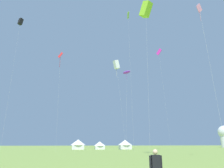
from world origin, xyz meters
name	(u,v)px	position (x,y,z in m)	size (l,w,h in m)	color
kite_white_box	(116,65)	(4.52, 51.40, 23.81)	(3.08, 3.05, 25.15)	white
kite_pink_diamond	(200,13)	(11.62, 20.51, 20.96)	(1.45, 1.63, 22.69)	pink
kite_red_diamond	(60,57)	(-11.22, 50.36, 24.73)	(1.46, 1.90, 26.34)	red
kite_black_box	(20,22)	(-23.29, 52.74, 35.72)	(1.55, 1.58, 36.83)	black
kite_lime_box	(146,9)	(5.92, 28.41, 26.42)	(2.54, 3.22, 28.01)	#99DB2D
kite_purple_parafoil	(127,72)	(9.19, 58.29, 24.04)	(2.70, 3.10, 24.62)	purple
kite_lime_diamond	(128,17)	(7.41, 47.62, 37.33)	(1.01, 2.58, 39.26)	#99DB2D
kite_magenta_diamond	(159,53)	(19.52, 55.54, 30.48)	(1.93, 2.84, 32.19)	#E02DA3
festival_tent_right	(78,144)	(-5.20, 69.57, 1.78)	(4.96, 4.96, 3.22)	white
festival_tent_left	(100,145)	(2.07, 69.57, 1.43)	(3.97, 3.97, 2.58)	white
festival_tent_center	(125,144)	(10.89, 69.57, 1.73)	(4.81, 4.81, 3.12)	white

